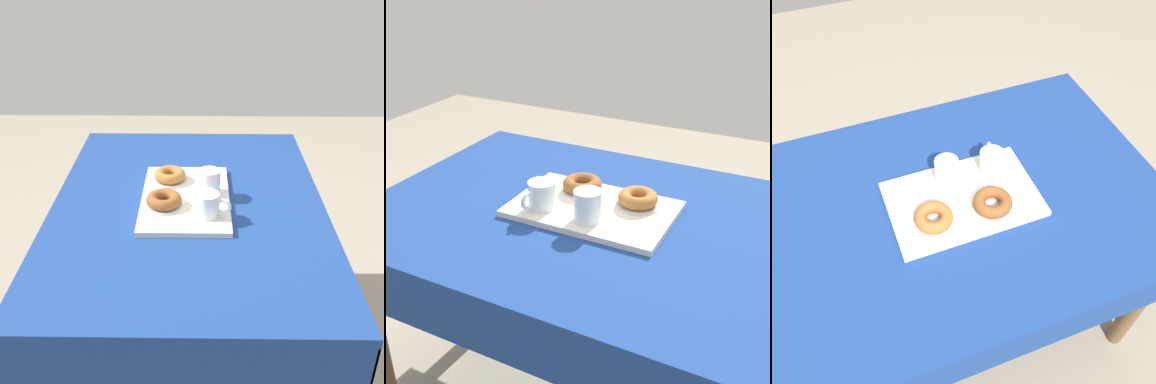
% 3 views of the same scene
% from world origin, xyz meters
% --- Properties ---
extents(ground_plane, '(6.00, 6.00, 0.00)m').
position_xyz_m(ground_plane, '(0.00, 0.00, 0.00)').
color(ground_plane, gray).
extents(dining_table, '(1.27, 0.93, 0.77)m').
position_xyz_m(dining_table, '(0.00, 0.00, 0.65)').
color(dining_table, navy).
rests_on(dining_table, ground).
extents(serving_tray, '(0.46, 0.30, 0.02)m').
position_xyz_m(serving_tray, '(0.01, 0.01, 0.77)').
color(serving_tray, silver).
rests_on(serving_tray, dining_table).
extents(tea_mug_left, '(0.08, 0.12, 0.08)m').
position_xyz_m(tea_mug_left, '(-0.12, -0.07, 0.82)').
color(tea_mug_left, white).
rests_on(tea_mug_left, serving_tray).
extents(water_glass_near, '(0.08, 0.08, 0.09)m').
position_xyz_m(water_glass_near, '(0.03, -0.07, 0.82)').
color(water_glass_near, white).
rests_on(water_glass_near, serving_tray).
extents(donut_plate_left, '(0.13, 0.13, 0.01)m').
position_xyz_m(donut_plate_left, '(0.13, 0.07, 0.79)').
color(donut_plate_left, silver).
rests_on(donut_plate_left, serving_tray).
extents(sugar_donut_left, '(0.12, 0.12, 0.04)m').
position_xyz_m(sugar_donut_left, '(0.13, 0.07, 0.81)').
color(sugar_donut_left, '#A3662D').
rests_on(sugar_donut_left, donut_plate_left).
extents(donut_plate_right, '(0.13, 0.13, 0.01)m').
position_xyz_m(donut_plate_right, '(-0.06, 0.08, 0.79)').
color(donut_plate_right, silver).
rests_on(donut_plate_right, serving_tray).
extents(sugar_donut_right, '(0.12, 0.12, 0.04)m').
position_xyz_m(sugar_donut_right, '(-0.06, 0.08, 0.81)').
color(sugar_donut_right, brown).
rests_on(sugar_donut_right, donut_plate_right).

